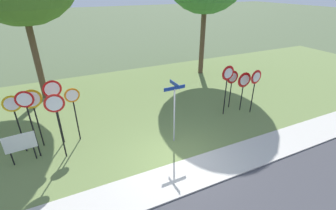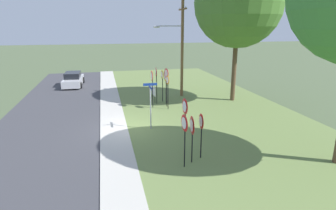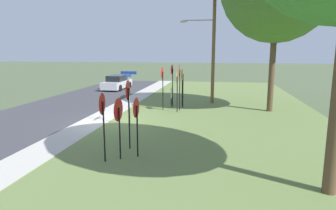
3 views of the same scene
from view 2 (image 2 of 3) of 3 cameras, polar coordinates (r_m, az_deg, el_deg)
name	(u,v)px [view 2 (image 2 of 3)]	position (r m, az deg, el deg)	size (l,w,h in m)	color
ground_plane	(127,128)	(17.14, -8.24, -4.74)	(160.00, 160.00, 0.00)	#4C5B3D
road_asphalt	(42,135)	(17.48, -24.18, -5.61)	(44.00, 6.40, 0.01)	#3D3D42
sidewalk_strip	(114,129)	(17.10, -10.92, -4.82)	(44.00, 1.60, 0.06)	#BCB7AD
grass_median	(220,121)	(18.55, 10.57, -3.16)	(44.00, 12.00, 0.04)	olive
stop_sign_near_left	(166,80)	(21.69, -0.48, 5.19)	(0.78, 0.15, 2.61)	black
stop_sign_near_right	(167,79)	(20.86, -0.30, 5.29)	(0.71, 0.16, 2.90)	black
stop_sign_far_left	(156,78)	(21.66, -2.41, 5.48)	(0.64, 0.11, 2.86)	black
stop_sign_far_center	(168,86)	(20.27, -0.05, 3.98)	(0.61, 0.12, 2.48)	black
stop_sign_far_right	(152,81)	(20.67, -3.27, 4.86)	(0.71, 0.09, 2.75)	black
stop_sign_center_tall	(162,79)	(22.31, -1.18, 5.26)	(0.66, 0.10, 2.54)	black
yield_sign_near_left	(184,128)	(11.84, 3.31, -4.77)	(0.74, 0.12, 2.40)	black
yield_sign_near_right	(201,126)	(12.79, 6.71, -4.16)	(0.72, 0.11, 2.16)	black
yield_sign_far_left	(185,112)	(13.20, 3.41, -1.47)	(0.76, 0.11, 2.69)	black
yield_sign_far_right	(192,129)	(12.32, 4.85, -4.83)	(0.82, 0.11, 2.18)	black
street_name_post	(151,102)	(16.36, -3.58, 0.65)	(0.96, 0.82, 2.77)	#9EA0A8
utility_pole	(180,44)	(23.93, 2.48, 12.28)	(2.10, 2.56, 8.18)	brown
notice_board	(154,92)	(22.40, -2.96, 2.68)	(1.10, 0.12, 1.25)	black
oak_tree_left	(238,3)	(23.06, 14.12, 19.39)	(6.68, 6.68, 10.88)	brown
parked_hatchback_near	(73,80)	(30.28, -18.72, 4.92)	(4.56, 2.00, 1.39)	silver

